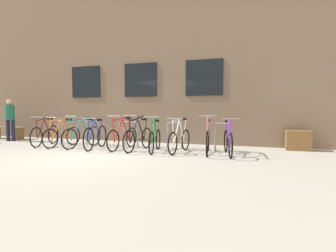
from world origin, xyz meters
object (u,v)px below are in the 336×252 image
at_px(wooden_bench, 8,130).
at_px(bicycle_teal, 82,136).
at_px(bicycle_blue, 96,136).
at_px(bicycle_maroon, 45,134).
at_px(bicycle_pink, 208,140).
at_px(bicycle_purple, 228,141).
at_px(bicycle_red, 123,137).
at_px(bicycle_black, 138,138).
at_px(person_by_bench, 10,117).
at_px(bicycle_green, 155,139).
at_px(planter_box, 298,140).
at_px(bicycle_orange, 62,136).
at_px(bicycle_white, 180,139).

bearing_deg(wooden_bench, bicycle_teal, -13.46).
bearing_deg(bicycle_blue, bicycle_maroon, 176.83).
relative_size(bicycle_pink, bicycle_purple, 1.07).
xyz_separation_m(bicycle_pink, bicycle_blue, (-3.52, -0.20, -0.00)).
xyz_separation_m(bicycle_red, bicycle_purple, (3.23, -0.03, -0.00)).
xyz_separation_m(bicycle_black, person_by_bench, (-5.71, 0.52, 0.56)).
bearing_deg(person_by_bench, bicycle_green, -5.47).
height_order(wooden_bench, person_by_bench, person_by_bench).
height_order(bicycle_maroon, planter_box, bicycle_maroon).
height_order(bicycle_maroon, bicycle_green, bicycle_green).
bearing_deg(bicycle_green, person_by_bench, 174.53).
relative_size(bicycle_maroon, bicycle_orange, 1.04).
relative_size(bicycle_blue, bicycle_red, 0.99).
bearing_deg(planter_box, bicycle_blue, -164.70).
bearing_deg(bicycle_maroon, bicycle_pink, 0.88).
bearing_deg(bicycle_teal, bicycle_blue, -13.01).
height_order(bicycle_blue, bicycle_green, bicycle_green).
height_order(bicycle_pink, bicycle_green, bicycle_pink).
relative_size(bicycle_pink, bicycle_white, 1.07).
relative_size(bicycle_black, bicycle_orange, 1.10).
distance_m(bicycle_maroon, wooden_bench, 3.19).
height_order(bicycle_maroon, person_by_bench, person_by_bench).
bearing_deg(wooden_bench, person_by_bench, -34.57).
bearing_deg(bicycle_red, bicycle_black, -4.71).
bearing_deg(bicycle_red, wooden_bench, 170.20).
xyz_separation_m(bicycle_blue, planter_box, (6.02, 1.65, -0.09)).
bearing_deg(bicycle_red, bicycle_purple, -0.59).
distance_m(bicycle_pink, bicycle_red, 2.66).
distance_m(bicycle_white, bicycle_blue, 2.70).
relative_size(bicycle_white, bicycle_purple, 1.00).
bearing_deg(bicycle_purple, bicycle_teal, -179.83).
height_order(bicycle_pink, bicycle_red, bicycle_pink).
bearing_deg(bicycle_purple, person_by_bench, 176.51).
xyz_separation_m(bicycle_black, bicycle_pink, (2.11, 0.06, 0.01)).
height_order(bicycle_black, bicycle_red, bicycle_black).
height_order(bicycle_black, bicycle_orange, bicycle_black).
xyz_separation_m(bicycle_teal, planter_box, (6.62, 1.51, -0.07)).
bearing_deg(bicycle_blue, bicycle_white, 4.36).
xyz_separation_m(bicycle_purple, person_by_bench, (-8.38, 0.51, 0.56)).
bearing_deg(bicycle_black, bicycle_purple, 0.26).
height_order(bicycle_blue, person_by_bench, person_by_bench).
xyz_separation_m(bicycle_maroon, bicycle_green, (4.08, -0.05, -0.01)).
relative_size(bicycle_pink, bicycle_green, 1.08).
relative_size(bicycle_green, planter_box, 2.33).
distance_m(bicycle_blue, bicycle_red, 0.88).
bearing_deg(bicycle_green, bicycle_maroon, 179.23).
height_order(bicycle_orange, bicycle_purple, bicycle_purple).
bearing_deg(bicycle_green, planter_box, 21.43).
relative_size(bicycle_teal, wooden_bench, 1.05).
bearing_deg(wooden_bench, bicycle_pink, -6.70).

